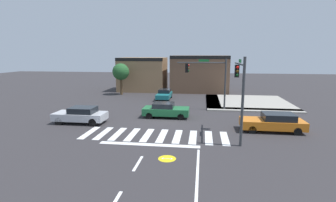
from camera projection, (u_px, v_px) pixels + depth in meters
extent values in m
plane|color=#302D30|center=(164.00, 120.00, 23.50)|extent=(120.00, 120.00, 0.00)
cube|color=silver|center=(89.00, 133.00, 19.79)|extent=(0.53, 3.19, 0.01)
cube|color=silver|center=(104.00, 133.00, 19.64)|extent=(0.53, 3.19, 0.01)
cube|color=silver|center=(118.00, 134.00, 19.49)|extent=(0.53, 3.19, 0.01)
cube|color=silver|center=(132.00, 134.00, 19.34)|extent=(0.53, 3.19, 0.01)
cube|color=silver|center=(147.00, 135.00, 19.19)|extent=(0.53, 3.19, 0.01)
cube|color=silver|center=(162.00, 136.00, 19.04)|extent=(0.53, 3.19, 0.01)
cube|color=silver|center=(177.00, 136.00, 18.89)|extent=(0.53, 3.19, 0.01)
cube|color=silver|center=(193.00, 137.00, 18.74)|extent=(0.53, 3.19, 0.01)
cube|color=silver|center=(209.00, 138.00, 18.59)|extent=(0.53, 3.19, 0.01)
cube|color=silver|center=(225.00, 138.00, 18.44)|extent=(0.53, 3.19, 0.01)
cube|color=white|center=(149.00, 145.00, 17.16)|extent=(6.80, 0.50, 0.01)
cube|color=white|center=(138.00, 163.00, 14.24)|extent=(0.16, 2.00, 0.01)
cylinder|color=yellow|center=(167.00, 159.00, 14.87)|extent=(1.04, 1.04, 0.01)
cylinder|color=white|center=(163.00, 158.00, 14.90)|extent=(0.17, 0.17, 0.00)
cylinder|color=white|center=(171.00, 159.00, 14.83)|extent=(0.17, 0.17, 0.00)
cube|color=white|center=(167.00, 159.00, 14.87)|extent=(0.47, 0.04, 0.00)
cube|color=#9E998E|center=(254.00, 110.00, 27.37)|extent=(10.00, 1.60, 0.15)
cube|color=#9E998E|center=(213.00, 101.00, 32.60)|extent=(1.60, 10.00, 0.15)
cube|color=#9E998E|center=(247.00, 102.00, 32.04)|extent=(10.00, 10.00, 0.15)
cube|color=#93704C|center=(143.00, 74.00, 42.26)|extent=(7.36, 5.80, 5.39)
cube|color=black|center=(139.00, 59.00, 39.19)|extent=(7.36, 0.50, 0.50)
cube|color=brown|center=(200.00, 74.00, 40.96)|extent=(8.93, 5.68, 5.73)
cube|color=black|center=(200.00, 57.00, 37.91)|extent=(8.93, 0.50, 0.50)
cylinder|color=#383A3D|center=(243.00, 103.00, 16.40)|extent=(0.18, 0.18, 5.82)
cylinder|color=#383A3D|center=(239.00, 64.00, 18.23)|extent=(0.12, 4.64, 0.12)
cube|color=black|center=(237.00, 71.00, 19.48)|extent=(0.32, 0.32, 0.95)
sphere|color=red|center=(237.00, 67.00, 19.26)|extent=(0.22, 0.22, 0.22)
sphere|color=#4C330C|center=(237.00, 71.00, 19.32)|extent=(0.22, 0.22, 0.22)
sphere|color=#0C3814|center=(237.00, 75.00, 19.37)|extent=(0.22, 0.22, 0.22)
cube|color=#197233|center=(240.00, 61.00, 17.97)|extent=(0.03, 1.10, 0.24)
cylinder|color=#383A3D|center=(225.00, 85.00, 27.17)|extent=(0.18, 0.18, 5.48)
cylinder|color=#383A3D|center=(201.00, 63.00, 27.08)|extent=(5.12, 0.12, 0.12)
cube|color=black|center=(187.00, 68.00, 27.39)|extent=(0.32, 0.32, 0.95)
sphere|color=red|center=(188.00, 65.00, 27.31)|extent=(0.22, 0.22, 0.22)
sphere|color=#4C330C|center=(188.00, 68.00, 27.37)|extent=(0.22, 0.22, 0.22)
sphere|color=#0C3814|center=(188.00, 71.00, 27.42)|extent=(0.22, 0.22, 0.22)
cube|color=#197233|center=(204.00, 61.00, 27.01)|extent=(1.10, 0.03, 0.24)
cube|color=#1E6638|center=(166.00, 111.00, 24.50)|extent=(4.34, 1.93, 0.66)
cube|color=black|center=(164.00, 105.00, 24.43)|extent=(1.93, 1.70, 0.47)
cylinder|color=black|center=(182.00, 113.00, 25.19)|extent=(0.60, 0.22, 0.60)
cylinder|color=black|center=(181.00, 117.00, 23.52)|extent=(0.60, 0.22, 0.60)
cylinder|color=black|center=(153.00, 112.00, 25.58)|extent=(0.60, 0.22, 0.60)
cylinder|color=black|center=(149.00, 116.00, 23.91)|extent=(0.60, 0.22, 0.60)
cube|color=orange|center=(272.00, 124.00, 20.07)|extent=(4.78, 1.95, 0.65)
cube|color=black|center=(278.00, 117.00, 19.91)|extent=(2.32, 1.72, 0.52)
cylinder|color=black|center=(252.00, 130.00, 19.50)|extent=(0.60, 0.22, 0.60)
cylinder|color=black|center=(248.00, 124.00, 21.18)|extent=(0.60, 0.22, 0.60)
cylinder|color=black|center=(297.00, 131.00, 19.07)|extent=(0.60, 0.22, 0.60)
cylinder|color=black|center=(290.00, 125.00, 20.75)|extent=(0.60, 0.22, 0.60)
cube|color=#196B70|center=(164.00, 95.00, 34.06)|extent=(1.71, 4.11, 0.55)
cube|color=black|center=(165.00, 91.00, 34.34)|extent=(1.50, 1.78, 0.47)
cylinder|color=black|center=(168.00, 99.00, 32.64)|extent=(0.22, 0.66, 0.66)
cylinder|color=black|center=(157.00, 99.00, 32.84)|extent=(0.22, 0.66, 0.66)
cylinder|color=black|center=(171.00, 95.00, 35.37)|extent=(0.22, 0.66, 0.66)
cylinder|color=black|center=(160.00, 95.00, 35.56)|extent=(0.22, 0.66, 0.66)
cube|color=#B7BABF|center=(80.00, 116.00, 22.44)|extent=(4.47, 1.93, 0.63)
cube|color=black|center=(83.00, 110.00, 22.30)|extent=(2.14, 1.70, 0.50)
cylinder|color=black|center=(59.00, 121.00, 21.86)|extent=(0.67, 0.22, 0.67)
cylinder|color=black|center=(69.00, 116.00, 23.52)|extent=(0.67, 0.22, 0.67)
cylinder|color=black|center=(93.00, 122.00, 21.46)|extent=(0.67, 0.22, 0.67)
cylinder|color=black|center=(101.00, 117.00, 23.12)|extent=(0.67, 0.22, 0.67)
cylinder|color=#4C3823|center=(121.00, 85.00, 38.01)|extent=(0.36, 0.36, 2.80)
sphere|color=#235628|center=(121.00, 72.00, 37.65)|extent=(2.44, 2.44, 2.44)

